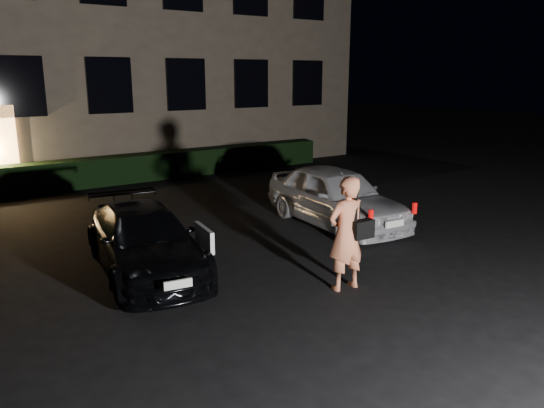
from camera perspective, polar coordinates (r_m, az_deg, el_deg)
ground at (r=8.56m, az=7.90°, el=-9.41°), size 80.00×80.00×0.00m
hedge at (r=17.37m, az=-16.03°, el=3.58°), size 15.00×0.70×0.85m
sedan at (r=9.43m, az=-13.54°, el=-3.82°), size 2.10×4.05×1.12m
hatch at (r=12.03m, az=6.85°, el=0.85°), size 1.92×4.08×1.35m
man at (r=8.41m, az=8.02°, el=-3.15°), size 0.76×0.46×1.84m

